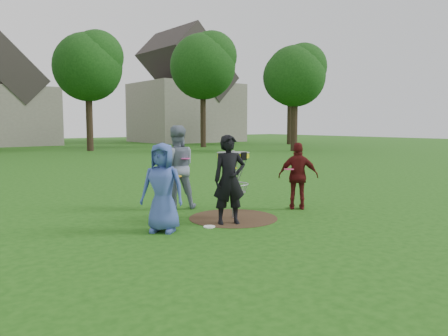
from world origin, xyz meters
TOP-DOWN VIEW (x-y plane):
  - ground at (0.00, 0.00)m, footprint 100.00×100.00m
  - dirt_patch at (0.00, 0.00)m, footprint 1.80×1.80m
  - player_blue at (-1.68, -0.08)m, footprint 0.89×0.91m
  - player_black at (-0.38, -0.35)m, footprint 0.73×0.62m
  - player_grey at (-0.35, 1.59)m, footprint 1.12×1.02m
  - player_maroon at (1.74, -0.18)m, footprint 0.88×0.88m
  - disc_on_grass at (-0.84, -0.33)m, footprint 0.22×0.22m
  - disc_golf_basket at (0.00, -0.00)m, footprint 0.66×0.67m
  - held_discs at (-0.10, 0.24)m, footprint 3.08×1.70m
  - tree_row at (0.44, 20.67)m, footprint 51.20×17.42m
  - house_row at (4.78, 33.07)m, footprint 44.50×10.65m

SIDE VIEW (x-z plane):
  - ground at x=0.00m, z-range 0.00..0.00m
  - dirt_patch at x=0.00m, z-range 0.00..0.01m
  - disc_on_grass at x=-0.84m, z-range 0.00..0.02m
  - player_maroon at x=1.74m, z-range 0.00..1.50m
  - player_blue at x=-1.68m, z-range 0.00..1.58m
  - player_black at x=-0.38m, z-range 0.00..1.70m
  - player_grey at x=-0.35m, z-range 0.00..1.87m
  - disc_golf_basket at x=0.00m, z-range 0.33..1.71m
  - held_discs at x=-0.10m, z-range 0.90..1.14m
  - house_row at x=4.78m, z-range -1.67..9.95m
  - tree_row at x=0.44m, z-range 1.26..11.16m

